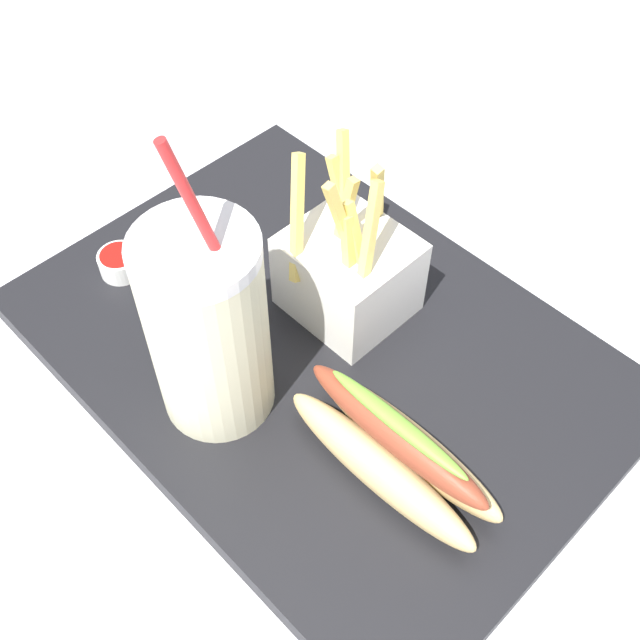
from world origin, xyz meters
The scene contains 6 objects.
ground_plane centered at (0.00, 0.00, -0.01)m, with size 2.40×2.40×0.02m, color silver.
food_tray centered at (0.00, 0.00, 0.01)m, with size 0.45×0.32×0.02m, color black.
soda_cup centered at (-0.02, -0.09, 0.10)m, with size 0.08×0.08×0.24m.
fries_basket centered at (-0.01, 0.04, 0.06)m, with size 0.09×0.09×0.14m.
hot_dog_1 centered at (0.11, -0.04, 0.04)m, with size 0.16×0.06×0.06m.
ketchup_cup_1 centered at (-0.17, -0.06, 0.03)m, with size 0.03×0.03×0.02m.
Camera 1 is at (0.26, -0.25, 0.50)m, focal length 43.58 mm.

